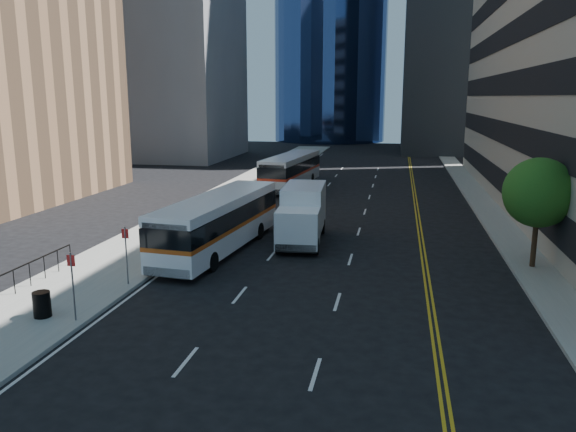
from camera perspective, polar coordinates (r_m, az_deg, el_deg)
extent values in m
plane|color=black|center=(20.69, 3.03, -10.53)|extent=(160.00, 160.00, 0.00)
cube|color=gray|center=(46.51, -5.46, 2.26)|extent=(5.00, 90.00, 0.15)
cube|color=gray|center=(45.08, 19.05, 1.34)|extent=(2.00, 90.00, 0.15)
cube|color=gray|center=(77.84, -12.87, 18.82)|extent=(18.00, 18.00, 35.00)
cylinder|color=#332114|center=(28.47, 23.73, -2.58)|extent=(0.24, 0.24, 2.20)
sphere|color=#184E16|center=(28.00, 24.14, 2.19)|extent=(3.20, 3.20, 3.20)
cube|color=white|center=(29.50, -6.98, -1.95)|extent=(3.59, 11.45, 1.03)
cube|color=#C14D12|center=(29.36, -7.01, -0.80)|extent=(3.61, 11.47, 0.21)
cube|color=black|center=(29.25, -7.04, 0.19)|extent=(3.61, 11.47, 0.84)
cube|color=white|center=(29.11, -7.08, 1.54)|extent=(3.59, 11.45, 0.47)
cylinder|color=black|center=(27.16, -11.98, -4.18)|extent=(0.38, 0.96, 0.94)
cylinder|color=black|center=(26.19, -7.75, -4.63)|extent=(0.38, 0.96, 0.94)
cylinder|color=black|center=(32.69, -6.60, -1.24)|extent=(0.38, 0.96, 0.94)
cylinder|color=black|center=(31.89, -2.98, -1.51)|extent=(0.38, 0.96, 0.94)
cube|color=silver|center=(49.87, 0.33, 3.87)|extent=(3.52, 11.35, 1.02)
cube|color=red|center=(49.79, 0.33, 4.55)|extent=(3.54, 11.38, 0.20)
cube|color=black|center=(49.73, 0.33, 5.14)|extent=(3.54, 11.38, 0.84)
cube|color=silver|center=(49.65, 0.33, 5.94)|extent=(3.52, 11.35, 0.47)
cylinder|color=black|center=(47.10, -2.11, 2.91)|extent=(0.37, 0.95, 0.93)
cylinder|color=black|center=(46.45, 0.44, 2.79)|extent=(0.37, 0.95, 0.93)
cylinder|color=black|center=(53.06, 0.11, 3.95)|extent=(0.37, 0.95, 0.93)
cylinder|color=black|center=(52.48, 2.39, 3.85)|extent=(0.37, 0.95, 0.93)
cube|color=white|center=(28.78, 1.00, -1.24)|extent=(2.31, 2.14, 1.91)
cube|color=black|center=(27.86, 0.81, -0.92)|extent=(1.99, 0.19, 1.00)
cube|color=white|center=(31.77, 1.65, 1.03)|extent=(2.46, 4.50, 2.37)
cube|color=black|center=(31.09, 1.45, -1.79)|extent=(1.97, 6.10, 0.23)
cylinder|color=black|center=(28.95, -0.96, -2.97)|extent=(0.31, 0.89, 0.87)
cylinder|color=black|center=(28.74, 2.89, -3.09)|extent=(0.31, 0.89, 0.87)
cylinder|color=black|center=(33.32, 0.17, -0.96)|extent=(0.31, 0.89, 0.87)
cylinder|color=black|center=(33.14, 3.51, -1.05)|extent=(0.31, 0.89, 0.87)
cylinder|color=black|center=(22.25, -23.72, -8.21)|extent=(0.63, 0.63, 0.94)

